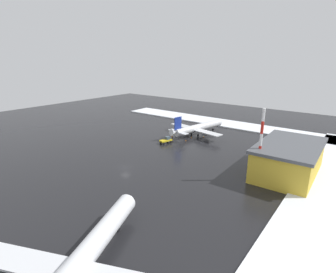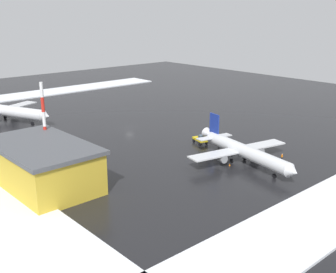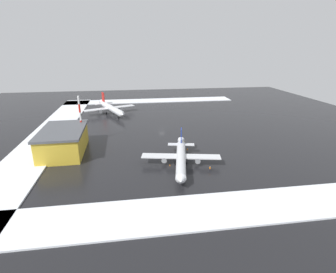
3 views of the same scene
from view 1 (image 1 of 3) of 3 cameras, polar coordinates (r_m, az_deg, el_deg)
ground_plane at (r=78.27m, az=-9.32°, el=-6.65°), size 240.00×240.00×0.00m
snow_bank_far at (r=57.51m, az=29.70°, el=-17.81°), size 152.00×16.00×0.43m
snow_bank_right at (r=130.84m, az=12.42°, el=2.83°), size 14.00×116.00×0.43m
airplane_parked_starboard at (r=109.23m, az=6.53°, el=1.92°), size 30.90×25.85×9.23m
airplane_foreground_jet at (r=42.57m, az=-18.13°, el=-24.05°), size 34.02×28.82×10.60m
pushback_tug at (r=98.13m, az=-0.37°, el=-0.76°), size 5.03×3.39×2.50m
ground_crew_by_nose_gear at (r=102.94m, az=0.90°, el=-0.10°), size 0.36×0.36×1.71m
ground_crew_mid_apron at (r=117.79m, az=4.25°, el=2.03°), size 0.36×0.36×1.71m
antenna_mast at (r=70.06m, az=19.45°, el=-1.89°), size 0.70×0.70×19.07m
cargo_hangar at (r=78.54m, az=24.72°, el=-4.46°), size 25.23×15.39×8.80m
traffic_cone_near_nose at (r=105.41m, az=5.09°, el=-0.16°), size 0.36×0.36×0.55m
traffic_cone_mid_line at (r=107.38m, az=7.70°, el=0.07°), size 0.36×0.36×0.55m
traffic_cone_wingtip_side at (r=101.40m, az=3.89°, el=-0.81°), size 0.36×0.36×0.55m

